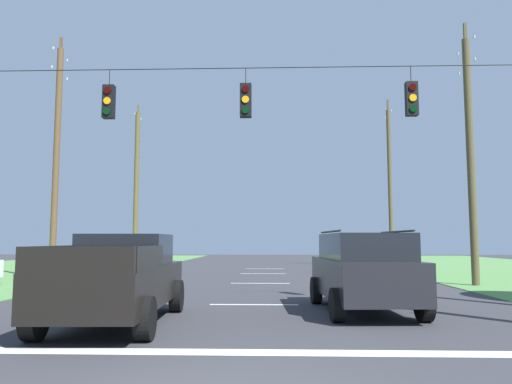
{
  "coord_description": "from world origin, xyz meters",
  "views": [
    {
      "loc": [
        0.55,
        -5.59,
        1.79
      ],
      "look_at": [
        0.04,
        9.08,
        3.25
      ],
      "focal_mm": 34.64,
      "sensor_mm": 36.0,
      "label": 1
    }
  ],
  "objects_px": {
    "utility_pole_mid_left": "(56,156)",
    "pickup_truck": "(119,279)",
    "overhead_signal_span": "(243,161)",
    "utility_pole_mid_right": "(470,153)",
    "utility_pole_far_right": "(390,185)",
    "utility_pole_far_left": "(136,187)",
    "suv_black": "(363,270)"
  },
  "relations": [
    {
      "from": "pickup_truck",
      "to": "utility_pole_mid_left",
      "type": "height_order",
      "value": "utility_pole_mid_left"
    },
    {
      "from": "overhead_signal_span",
      "to": "pickup_truck",
      "type": "relative_size",
      "value": 3.12
    },
    {
      "from": "pickup_truck",
      "to": "suv_black",
      "type": "xyz_separation_m",
      "value": [
        5.69,
        1.95,
        0.09
      ]
    },
    {
      "from": "utility_pole_mid_left",
      "to": "overhead_signal_span",
      "type": "bearing_deg",
      "value": -42.94
    },
    {
      "from": "utility_pole_mid_left",
      "to": "utility_pole_far_left",
      "type": "relative_size",
      "value": 0.99
    },
    {
      "from": "overhead_signal_span",
      "to": "utility_pole_mid_left",
      "type": "height_order",
      "value": "utility_pole_mid_left"
    },
    {
      "from": "suv_black",
      "to": "utility_pole_far_left",
      "type": "height_order",
      "value": "utility_pole_far_left"
    },
    {
      "from": "utility_pole_mid_left",
      "to": "utility_pole_far_left",
      "type": "height_order",
      "value": "utility_pole_far_left"
    },
    {
      "from": "pickup_truck",
      "to": "utility_pole_mid_left",
      "type": "bearing_deg",
      "value": 120.49
    },
    {
      "from": "overhead_signal_span",
      "to": "utility_pole_mid_right",
      "type": "height_order",
      "value": "utility_pole_mid_right"
    },
    {
      "from": "pickup_truck",
      "to": "utility_pole_far_left",
      "type": "height_order",
      "value": "utility_pole_far_left"
    },
    {
      "from": "overhead_signal_span",
      "to": "suv_black",
      "type": "relative_size",
      "value": 3.48
    },
    {
      "from": "utility_pole_mid_right",
      "to": "utility_pole_far_left",
      "type": "distance_m",
      "value": 22.42
    },
    {
      "from": "utility_pole_mid_right",
      "to": "utility_pole_far_right",
      "type": "height_order",
      "value": "utility_pole_far_right"
    },
    {
      "from": "suv_black",
      "to": "utility_pole_mid_right",
      "type": "relative_size",
      "value": 0.45
    },
    {
      "from": "overhead_signal_span",
      "to": "utility_pole_far_left",
      "type": "xyz_separation_m",
      "value": [
        -8.77,
        20.53,
        1.58
      ]
    },
    {
      "from": "pickup_truck",
      "to": "utility_pole_mid_right",
      "type": "bearing_deg",
      "value": 39.21
    },
    {
      "from": "utility_pole_far_right",
      "to": "utility_pole_far_left",
      "type": "bearing_deg",
      "value": 179.83
    },
    {
      "from": "utility_pole_mid_left",
      "to": "utility_pole_far_right",
      "type": "bearing_deg",
      "value": 33.81
    },
    {
      "from": "utility_pole_far_right",
      "to": "suv_black",
      "type": "bearing_deg",
      "value": -105.2
    },
    {
      "from": "utility_pole_far_right",
      "to": "pickup_truck",
      "type": "bearing_deg",
      "value": -116.33
    },
    {
      "from": "utility_pole_far_right",
      "to": "utility_pole_mid_left",
      "type": "xyz_separation_m",
      "value": [
        -17.95,
        -12.02,
        0.03
      ]
    },
    {
      "from": "utility_pole_mid_right",
      "to": "utility_pole_mid_left",
      "type": "xyz_separation_m",
      "value": [
        -18.01,
        1.7,
        0.29
      ]
    },
    {
      "from": "overhead_signal_span",
      "to": "utility_pole_mid_right",
      "type": "distance_m",
      "value": 11.27
    },
    {
      "from": "overhead_signal_span",
      "to": "pickup_truck",
      "type": "bearing_deg",
      "value": -134.59
    },
    {
      "from": "utility_pole_far_right",
      "to": "utility_pole_mid_left",
      "type": "height_order",
      "value": "utility_pole_far_right"
    },
    {
      "from": "overhead_signal_span",
      "to": "utility_pole_mid_right",
      "type": "xyz_separation_m",
      "value": [
        8.91,
        6.76,
        1.39
      ]
    },
    {
      "from": "utility_pole_mid_right",
      "to": "utility_pole_mid_left",
      "type": "bearing_deg",
      "value": 174.61
    },
    {
      "from": "utility_pole_mid_right",
      "to": "utility_pole_far_right",
      "type": "bearing_deg",
      "value": 90.24
    },
    {
      "from": "utility_pole_far_right",
      "to": "utility_pole_far_left",
      "type": "relative_size",
      "value": 1.02
    },
    {
      "from": "utility_pole_far_right",
      "to": "utility_pole_far_left",
      "type": "height_order",
      "value": "utility_pole_far_right"
    },
    {
      "from": "utility_pole_mid_left",
      "to": "pickup_truck",
      "type": "bearing_deg",
      "value": -59.51
    }
  ]
}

